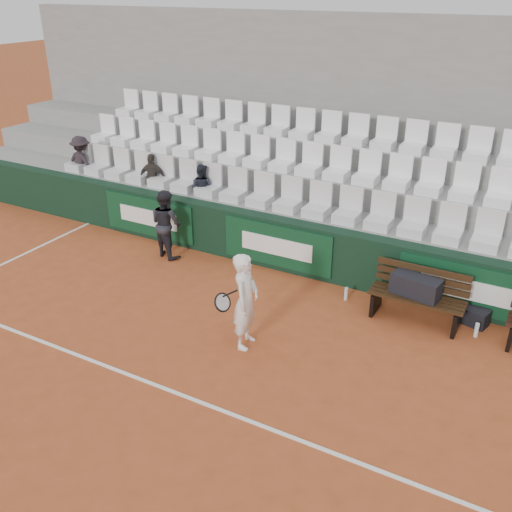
{
  "coord_description": "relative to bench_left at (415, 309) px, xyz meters",
  "views": [
    {
      "loc": [
        4.07,
        -4.81,
        4.99
      ],
      "look_at": [
        0.14,
        2.4,
        1.0
      ],
      "focal_mm": 40.0,
      "sensor_mm": 36.0,
      "label": 1
    }
  ],
  "objects": [
    {
      "name": "seat_row_mid",
      "position": [
        -2.55,
        2.08,
        1.54
      ],
      "size": [
        11.9,
        0.44,
        0.63
      ],
      "primitive_type": "cube",
      "color": "white",
      "rests_on": "grandstand_tier_mid"
    },
    {
      "name": "tennis_player",
      "position": [
        -2.07,
        -1.88,
        0.53
      ],
      "size": [
        0.72,
        0.6,
        1.51
      ],
      "color": "white",
      "rests_on": "ground"
    },
    {
      "name": "spectator_b",
      "position": [
        -6.11,
        1.18,
        1.33
      ],
      "size": [
        0.69,
        0.43,
        1.1
      ],
      "primitive_type": "imported",
      "rotation": [
        0.0,
        0.0,
        3.41
      ],
      "color": "#332D28",
      "rests_on": "grandstand_tier_front"
    },
    {
      "name": "grandstand_tier_mid",
      "position": [
        -2.55,
        2.25,
        0.5
      ],
      "size": [
        18.0,
        0.95,
        1.45
      ],
      "primitive_type": "cube",
      "color": "gray",
      "rests_on": "ground"
    },
    {
      "name": "sports_bag_ground",
      "position": [
        0.85,
        0.37,
        -0.09
      ],
      "size": [
        0.52,
        0.39,
        0.28
      ],
      "primitive_type": "cube",
      "rotation": [
        0.0,
        0.0,
        -0.27
      ],
      "color": "black",
      "rests_on": "ground"
    },
    {
      "name": "water_bottle_far",
      "position": [
        0.96,
        0.01,
        -0.11
      ],
      "size": [
        0.07,
        0.07,
        0.23
      ],
      "primitive_type": "cylinder",
      "color": "silver",
      "rests_on": "ground"
    },
    {
      "name": "seat_row_front",
      "position": [
        -2.55,
        1.13,
        1.09
      ],
      "size": [
        11.9,
        0.44,
        0.63
      ],
      "primitive_type": "cube",
      "color": "silver",
      "rests_on": "grandstand_tier_front"
    },
    {
      "name": "bench_left",
      "position": [
        0.0,
        0.0,
        0.0
      ],
      "size": [
        1.5,
        0.56,
        0.45
      ],
      "primitive_type": "cube",
      "color": "#311E0E",
      "rests_on": "ground"
    },
    {
      "name": "court_baseline",
      "position": [
        -2.55,
        -3.32,
        -0.22
      ],
      "size": [
        18.0,
        0.06,
        0.01
      ],
      "primitive_type": "cube",
      "color": "white",
      "rests_on": "ground"
    },
    {
      "name": "grandstand_tier_back",
      "position": [
        -2.55,
        3.2,
        0.72
      ],
      "size": [
        18.0,
        0.95,
        1.9
      ],
      "primitive_type": "cube",
      "color": "gray",
      "rests_on": "ground"
    },
    {
      "name": "grandstand_rear_wall",
      "position": [
        -2.55,
        3.83,
        1.98
      ],
      "size": [
        18.0,
        0.3,
        4.4
      ],
      "primitive_type": "cube",
      "color": "gray",
      "rests_on": "ground"
    },
    {
      "name": "sports_bag_left",
      "position": [
        -0.05,
        0.03,
        0.39
      ],
      "size": [
        0.81,
        0.45,
        0.33
      ],
      "primitive_type": "cube",
      "rotation": [
        0.0,
        0.0,
        -0.16
      ],
      "color": "black",
      "rests_on": "bench_left"
    },
    {
      "name": "spectator_c",
      "position": [
        -4.85,
        1.18,
        1.31
      ],
      "size": [
        0.55,
        0.45,
        1.06
      ],
      "primitive_type": "imported",
      "rotation": [
        0.0,
        0.0,
        3.23
      ],
      "color": "#1C212B",
      "rests_on": "grandstand_tier_front"
    },
    {
      "name": "back_barrier",
      "position": [
        -2.48,
        0.67,
        0.28
      ],
      "size": [
        18.0,
        0.34,
        1.0
      ],
      "color": "black",
      "rests_on": "ground"
    },
    {
      "name": "ball_kid",
      "position": [
        -4.97,
        0.08,
        0.46
      ],
      "size": [
        0.79,
        0.69,
        1.37
      ],
      "primitive_type": "imported",
      "rotation": [
        0.0,
        0.0,
        2.85
      ],
      "color": "black",
      "rests_on": "ground"
    },
    {
      "name": "water_bottle_near",
      "position": [
        -1.21,
        0.12,
        -0.11
      ],
      "size": [
        0.06,
        0.06,
        0.23
      ],
      "primitive_type": "cylinder",
      "color": "silver",
      "rests_on": "ground"
    },
    {
      "name": "grandstand_tier_front",
      "position": [
        -2.55,
        1.3,
        0.28
      ],
      "size": [
        18.0,
        0.95,
        1.0
      ],
      "primitive_type": "cube",
      "color": "gray",
      "rests_on": "ground"
    },
    {
      "name": "spectator_a",
      "position": [
        -8.15,
        1.18,
        1.4
      ],
      "size": [
        0.85,
        0.54,
        1.24
      ],
      "primitive_type": "imported",
      "rotation": [
        0.0,
        0.0,
        3.04
      ],
      "color": "black",
      "rests_on": "grandstand_tier_front"
    },
    {
      "name": "ground",
      "position": [
        -2.55,
        -3.32,
        -0.23
      ],
      "size": [
        80.0,
        80.0,
        0.0
      ],
      "primitive_type": "plane",
      "color": "#AD4D27",
      "rests_on": "ground"
    },
    {
      "name": "seat_row_back",
      "position": [
        -2.55,
        3.03,
        1.99
      ],
      "size": [
        11.9,
        0.44,
        0.63
      ],
      "primitive_type": "cube",
      "color": "white",
      "rests_on": "grandstand_tier_back"
    }
  ]
}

